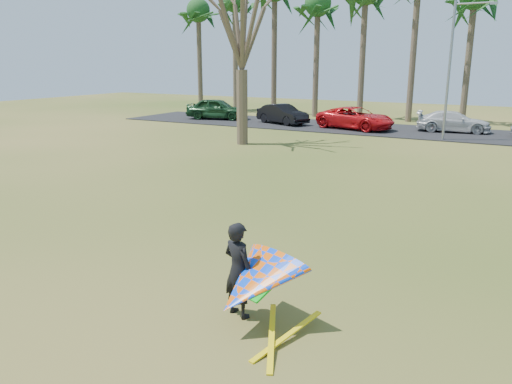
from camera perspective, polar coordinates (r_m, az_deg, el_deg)
The scene contains 12 objects.
ground at distance 12.64m, azimuth -4.38°, elevation -6.85°, with size 100.00×100.00×0.00m, color #25490F.
parking_strip at distance 35.72m, azimuth 18.09°, elevation 6.55°, with size 46.00×7.00×0.06m, color black.
palm_0 at distance 49.98m, azimuth -6.61°, elevation 19.78°, with size 4.84×4.84×10.84m.
palm_1 at distance 47.88m, azimuth -2.44°, elevation 20.90°, with size 4.84×4.84×11.54m.
palm_3 at distance 44.26m, azimuth 7.09°, elevation 20.44°, with size 4.84×4.84×10.84m.
bare_tree_left at distance 28.83m, azimuth -1.67°, elevation 19.21°, with size 6.60×6.60×9.70m.
streetlight at distance 32.12m, azimuth 21.55°, elevation 13.38°, with size 2.28×0.18×8.00m.
car_0 at distance 41.50m, azimuth -4.49°, elevation 9.47°, with size 1.99×4.96×1.69m, color #16391C.
car_1 at distance 38.26m, azimuth 3.04°, elevation 8.89°, with size 1.55×4.44×1.46m, color black.
car_2 at distance 35.88m, azimuth 11.30°, elevation 8.29°, with size 2.52×5.47×1.52m, color red.
car_3 at distance 36.24m, azimuth 21.63°, elevation 7.49°, with size 1.92×4.72×1.37m, color silver.
kite_flyer at distance 8.97m, azimuth -0.56°, elevation -10.19°, with size 2.13×2.39×2.02m.
Camera 1 is at (6.46, -9.83, 4.63)m, focal length 35.00 mm.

